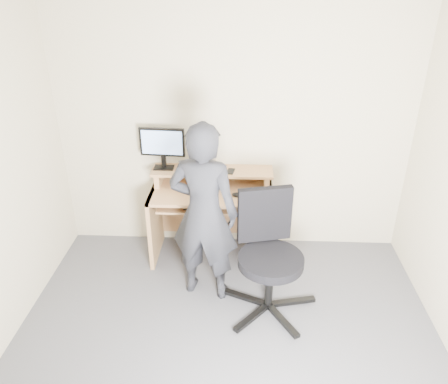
# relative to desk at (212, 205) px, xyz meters

# --- Properties ---
(ground) EXTENTS (3.50, 3.50, 0.00)m
(ground) POSITION_rel_desk_xyz_m (0.20, -1.53, -0.55)
(ground) COLOR #545459
(ground) RESTS_ON ground
(back_wall) EXTENTS (3.50, 0.02, 2.50)m
(back_wall) POSITION_rel_desk_xyz_m (0.20, 0.22, 0.70)
(back_wall) COLOR beige
(back_wall) RESTS_ON ground
(ceiling) EXTENTS (3.50, 3.50, 0.02)m
(ceiling) POSITION_rel_desk_xyz_m (0.20, -1.53, 1.95)
(ceiling) COLOR white
(ceiling) RESTS_ON back_wall
(desk) EXTENTS (1.20, 0.60, 0.91)m
(desk) POSITION_rel_desk_xyz_m (0.00, 0.00, 0.00)
(desk) COLOR tan
(desk) RESTS_ON ground
(monitor) EXTENTS (0.45, 0.12, 0.42)m
(monitor) POSITION_rel_desk_xyz_m (-0.49, 0.08, 0.62)
(monitor) COLOR black
(monitor) RESTS_ON desk
(external_drive) EXTENTS (0.10, 0.14, 0.20)m
(external_drive) POSITION_rel_desk_xyz_m (-0.10, 0.07, 0.46)
(external_drive) COLOR black
(external_drive) RESTS_ON desk
(travel_mug) EXTENTS (0.10, 0.10, 0.17)m
(travel_mug) POSITION_rel_desk_xyz_m (-0.00, 0.06, 0.45)
(travel_mug) COLOR #B4B4B9
(travel_mug) RESTS_ON desk
(smartphone) EXTENTS (0.09, 0.14, 0.01)m
(smartphone) POSITION_rel_desk_xyz_m (0.18, 0.04, 0.37)
(smartphone) COLOR black
(smartphone) RESTS_ON desk
(charger) EXTENTS (0.06, 0.05, 0.03)m
(charger) POSITION_rel_desk_xyz_m (-0.13, 0.01, 0.38)
(charger) COLOR black
(charger) RESTS_ON desk
(headphones) EXTENTS (0.18, 0.18, 0.06)m
(headphones) POSITION_rel_desk_xyz_m (-0.26, 0.13, 0.37)
(headphones) COLOR silver
(headphones) RESTS_ON desk
(keyboard) EXTENTS (0.48, 0.25, 0.03)m
(keyboard) POSITION_rel_desk_xyz_m (-0.04, -0.17, 0.12)
(keyboard) COLOR black
(keyboard) RESTS_ON desk
(mouse) EXTENTS (0.11, 0.09, 0.04)m
(mouse) POSITION_rel_desk_xyz_m (0.25, -0.18, 0.22)
(mouse) COLOR black
(mouse) RESTS_ON desk
(office_chair) EXTENTS (0.84, 0.82, 1.05)m
(office_chair) POSITION_rel_desk_xyz_m (0.53, -0.80, 0.03)
(office_chair) COLOR black
(office_chair) RESTS_ON ground
(person) EXTENTS (0.67, 0.51, 1.65)m
(person) POSITION_rel_desk_xyz_m (-0.02, -0.65, 0.28)
(person) COLOR black
(person) RESTS_ON ground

